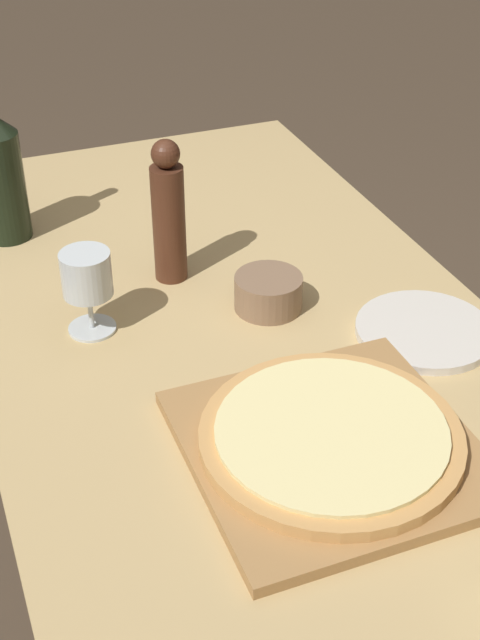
% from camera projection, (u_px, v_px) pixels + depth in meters
% --- Properties ---
extents(dining_table, '(0.81, 1.64, 0.77)m').
position_uv_depth(dining_table, '(246.00, 390.00, 1.43)').
color(dining_table, tan).
rests_on(dining_table, ground_plane).
extents(cutting_board, '(0.37, 0.37, 0.02)m').
position_uv_depth(cutting_board, '(330.00, 447.00, 1.17)').
color(cutting_board, '#A87A47').
rests_on(cutting_board, dining_table).
extents(pizza, '(0.35, 0.35, 0.02)m').
position_uv_depth(pizza, '(331.00, 436.00, 1.16)').
color(pizza, tan).
rests_on(pizza, cutting_board).
extents(pepper_mill, '(0.06, 0.06, 0.25)m').
position_uv_depth(pepper_mill, '(169.00, 214.00, 1.47)').
color(pepper_mill, '#4C2819').
rests_on(pepper_mill, dining_table).
extents(wine_glass, '(0.08, 0.08, 0.14)m').
position_uv_depth(wine_glass, '(87.00, 278.00, 1.35)').
color(wine_glass, silver).
rests_on(wine_glass, dining_table).
extents(small_bowl, '(0.11, 0.11, 0.06)m').
position_uv_depth(small_bowl, '(268.00, 292.00, 1.44)').
color(small_bowl, '#84664C').
rests_on(small_bowl, dining_table).
extents(dinner_plate, '(0.22, 0.22, 0.01)m').
position_uv_depth(dinner_plate, '(424.00, 331.00, 1.39)').
color(dinner_plate, silver).
rests_on(dinner_plate, dining_table).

